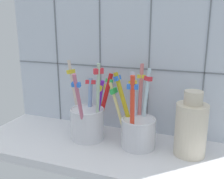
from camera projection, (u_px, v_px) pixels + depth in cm
name	position (u px, v px, depth cm)	size (l,w,h in cm)	color
counter_slab	(108.00, 150.00, 59.37)	(64.00, 22.00, 2.00)	silver
tile_wall_back	(125.00, 51.00, 64.69)	(64.00, 2.20, 45.00)	silver
toothbrush_cup_left	(88.00, 120.00, 62.33)	(11.47, 15.90, 19.03)	silver
toothbrush_cup_right	(137.00, 127.00, 58.29)	(11.57, 11.61, 18.27)	silver
ceramic_vase	(191.00, 127.00, 54.23)	(6.69, 6.69, 14.13)	beige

